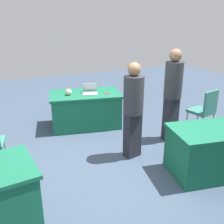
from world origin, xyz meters
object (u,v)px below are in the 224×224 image
at_px(table_foreground, 86,109).
at_px(person_organiser, 173,91).
at_px(person_presenter, 133,106).
at_px(laptop_silver, 90,92).
at_px(chair_tucked_right, 204,109).
at_px(scissors_red, 107,93).
at_px(table_mid_left, 215,150).
at_px(yarn_ball, 69,92).

bearing_deg(table_foreground, person_organiser, 134.17).
distance_m(person_presenter, person_organiser, 1.06).
bearing_deg(table_foreground, laptop_silver, 145.49).
xyz_separation_m(table_foreground, person_organiser, (-1.32, 1.36, 0.64)).
height_order(chair_tucked_right, person_presenter, person_presenter).
relative_size(table_foreground, scissors_red, 9.39).
xyz_separation_m(person_organiser, laptop_silver, (1.23, -1.30, -0.22)).
height_order(person_presenter, laptop_silver, person_presenter).
height_order(chair_tucked_right, scissors_red, chair_tucked_right).
bearing_deg(table_foreground, scissors_red, 151.28).
relative_size(person_presenter, laptop_silver, 4.29).
bearing_deg(person_organiser, table_mid_left, 76.13).
xyz_separation_m(chair_tucked_right, scissors_red, (1.69, -1.20, 0.21)).
distance_m(person_organiser, yarn_ball, 2.17).
distance_m(person_organiser, laptop_silver, 1.80).
relative_size(table_foreground, table_mid_left, 1.09).
height_order(laptop_silver, yarn_ball, laptop_silver).
xyz_separation_m(table_mid_left, person_presenter, (0.95, -0.99, 0.55)).
bearing_deg(person_organiser, laptop_silver, -57.81).
xyz_separation_m(table_foreground, chair_tucked_right, (-2.11, 1.43, 0.18)).
distance_m(laptop_silver, yarn_ball, 0.47).
relative_size(laptop_silver, yarn_ball, 2.94).
distance_m(table_foreground, person_organiser, 2.00).
distance_m(table_foreground, yarn_ball, 0.58).
bearing_deg(person_presenter, table_foreground, 88.06).
bearing_deg(chair_tucked_right, table_mid_left, -137.48).
distance_m(table_mid_left, yarn_ball, 3.14).
xyz_separation_m(person_organiser, yarn_ball, (1.69, -1.36, -0.19)).
height_order(table_foreground, laptop_silver, laptop_silver).
bearing_deg(person_organiser, table_foreground, -57.09).
relative_size(table_foreground, person_organiser, 0.93).
relative_size(chair_tucked_right, laptop_silver, 2.47).
bearing_deg(person_presenter, person_organiser, 3.83).
bearing_deg(scissors_red, table_mid_left, 6.46).
bearing_deg(person_presenter, chair_tucked_right, -5.33).
bearing_deg(chair_tucked_right, person_organiser, 162.21).
height_order(yarn_ball, scissors_red, yarn_ball).
bearing_deg(person_organiser, chair_tucked_right, 163.71).
bearing_deg(laptop_silver, person_presenter, 115.64).
bearing_deg(laptop_silver, table_mid_left, 132.25).
xyz_separation_m(table_foreground, table_mid_left, (-1.26, 2.65, 0.00)).
relative_size(yarn_ball, scissors_red, 0.74).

